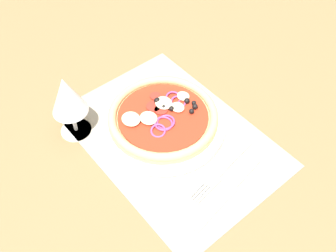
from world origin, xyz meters
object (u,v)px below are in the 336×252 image
knife (227,192)px  fork (220,173)px  plate (163,122)px  wine_glass (67,97)px  pizza (163,116)px

knife → fork: bearing=-124.9°
plate → fork: size_ratio=1.47×
plate → knife: bearing=176.3°
knife → plate: bearing=-101.9°
plate → knife: plate is taller
plate → wine_glass: size_ratio=1.78×
fork → wine_glass: 32.83cm
plate → knife: (-20.55, 1.35, -0.49)cm
wine_glass → fork: bearing=-150.2°
plate → pizza: size_ratio=1.15×
fork → wine_glass: wine_glass is taller
pizza → knife: pizza is taller
knife → wine_glass: (31.21, 13.66, 9.39)cm
plate → fork: bearing=-177.8°
pizza → fork: size_ratio=1.29×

